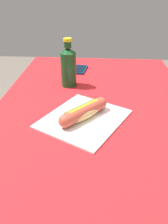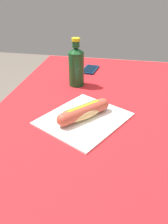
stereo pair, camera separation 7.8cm
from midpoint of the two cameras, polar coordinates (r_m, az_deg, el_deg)
dining_table at (r=0.94m, az=5.22°, el=-7.29°), size 1.23×0.76×0.76m
paper_wrapper at (r=0.80m, az=2.81°, el=-1.75°), size 0.36×0.35×0.01m
hot_dog at (r=0.78m, az=2.82°, el=-0.02°), size 0.17×0.16×0.05m
cell_phone at (r=1.23m, az=3.38°, el=10.51°), size 0.13×0.08×0.01m
soda_bottle at (r=1.02m, az=0.29°, el=11.42°), size 0.07×0.07×0.21m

